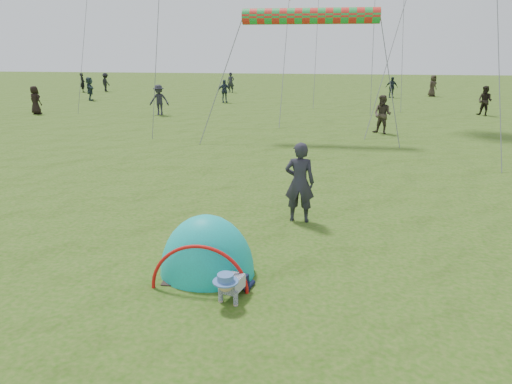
# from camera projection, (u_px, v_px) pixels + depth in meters

# --- Properties ---
(ground) EXTENTS (140.00, 140.00, 0.00)m
(ground) POSITION_uv_depth(u_px,v_px,m) (253.00, 318.00, 6.67)
(ground) COLOR #21510A
(crawling_toddler) EXTENTS (0.68, 0.83, 0.55)m
(crawling_toddler) POSITION_uv_depth(u_px,v_px,m) (232.00, 284.00, 7.09)
(crawling_toddler) COLOR black
(crawling_toddler) RESTS_ON ground
(popup_tent) EXTENTS (1.71, 1.43, 2.15)m
(popup_tent) POSITION_uv_depth(u_px,v_px,m) (208.00, 273.00, 8.02)
(popup_tent) COLOR teal
(popup_tent) RESTS_ON ground
(standing_adult) EXTENTS (0.68, 0.46, 1.83)m
(standing_adult) POSITION_uv_depth(u_px,v_px,m) (300.00, 182.00, 10.20)
(standing_adult) COLOR #25242F
(standing_adult) RESTS_ON ground
(crowd_person_1) EXTENTS (1.08, 1.03, 1.77)m
(crowd_person_1) POSITION_uv_depth(u_px,v_px,m) (382.00, 115.00, 21.00)
(crowd_person_1) COLOR #3E342B
(crowd_person_1) RESTS_ON ground
(crowd_person_2) EXTENTS (1.01, 0.51, 1.65)m
(crowd_person_2) POSITION_uv_depth(u_px,v_px,m) (392.00, 87.00, 36.79)
(crowd_person_2) COLOR #1F2830
(crowd_person_2) RESTS_ON ground
(crowd_person_3) EXTENTS (1.25, 1.15, 1.68)m
(crowd_person_3) POSITION_uv_depth(u_px,v_px,m) (106.00, 82.00, 42.25)
(crowd_person_3) COLOR black
(crowd_person_3) RESTS_ON ground
(crowd_person_4) EXTENTS (1.00, 0.98, 1.74)m
(crowd_person_4) POSITION_uv_depth(u_px,v_px,m) (433.00, 86.00, 37.77)
(crowd_person_4) COLOR #30281F
(crowd_person_4) RESTS_ON ground
(crowd_person_6) EXTENTS (0.70, 0.75, 1.72)m
(crowd_person_6) POSITION_uv_depth(u_px,v_px,m) (83.00, 83.00, 41.45)
(crowd_person_6) COLOR black
(crowd_person_6) RESTS_ON ground
(crowd_person_7) EXTENTS (1.05, 1.06, 1.72)m
(crowd_person_7) POSITION_uv_depth(u_px,v_px,m) (485.00, 101.00, 26.79)
(crowd_person_7) COLOR black
(crowd_person_7) RESTS_ON ground
(crowd_person_8) EXTENTS (1.05, 0.77, 1.65)m
(crowd_person_8) POSITION_uv_depth(u_px,v_px,m) (224.00, 91.00, 33.39)
(crowd_person_8) COLOR #293444
(crowd_person_8) RESTS_ON ground
(crowd_person_9) EXTENTS (1.21, 0.77, 1.78)m
(crowd_person_9) POSITION_uv_depth(u_px,v_px,m) (159.00, 100.00, 27.02)
(crowd_person_9) COLOR #23232D
(crowd_person_9) RESTS_ON ground
(crowd_person_10) EXTENTS (0.95, 0.78, 1.67)m
(crowd_person_10) POSITION_uv_depth(u_px,v_px,m) (35.00, 100.00, 27.45)
(crowd_person_10) COLOR black
(crowd_person_10) RESTS_ON ground
(crowd_person_11) EXTENTS (1.25, 1.66, 1.75)m
(crowd_person_11) POSITION_uv_depth(u_px,v_px,m) (90.00, 89.00, 34.86)
(crowd_person_11) COLOR #24343A
(crowd_person_11) RESTS_ON ground
(crowd_person_12) EXTENTS (0.67, 0.46, 1.78)m
(crowd_person_12) POSITION_uv_depth(u_px,v_px,m) (231.00, 82.00, 41.21)
(crowd_person_12) COLOR #22242A
(crowd_person_12) RESTS_ON ground
(rainbow_tube_kite) EXTENTS (5.58, 0.64, 0.64)m
(rainbow_tube_kite) POSITION_uv_depth(u_px,v_px,m) (310.00, 16.00, 18.60)
(rainbow_tube_kite) COLOR red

